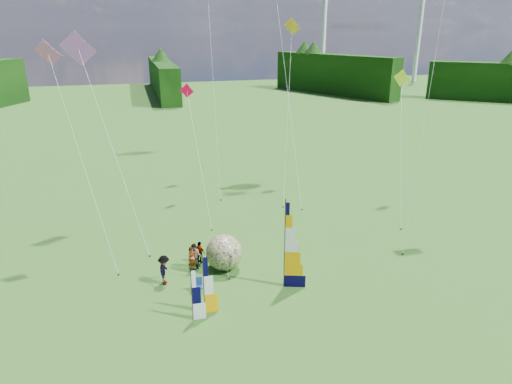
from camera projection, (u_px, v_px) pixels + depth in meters
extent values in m
plane|color=#28551D|center=(293.00, 309.00, 24.96)|extent=(220.00, 220.00, 0.00)
sphere|color=#0B0072|center=(224.00, 253.00, 28.70)|extent=(2.96, 2.96, 2.30)
imported|color=#66594C|center=(192.00, 259.00, 28.48)|extent=(0.73, 0.66, 1.68)
imported|color=#66594C|center=(195.00, 257.00, 28.78)|extent=(0.94, 0.72, 1.74)
imported|color=#66594C|center=(164.00, 270.00, 27.07)|extent=(0.72, 1.27, 1.85)
imported|color=#66594C|center=(200.00, 252.00, 29.56)|extent=(0.83, 0.91, 1.50)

